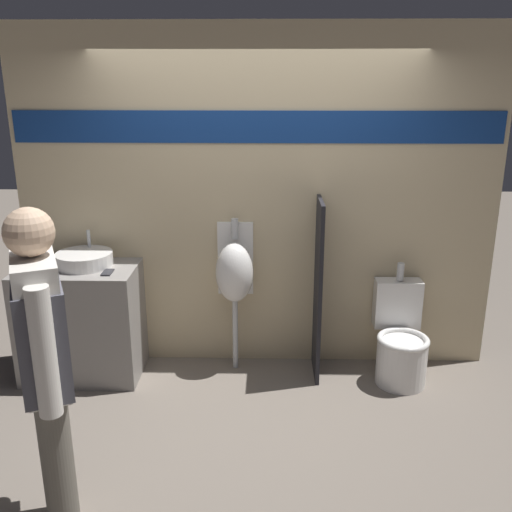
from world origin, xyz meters
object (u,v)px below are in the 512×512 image
(cell_phone, at_px, (108,272))
(urinal_near_counter, at_px, (235,272))
(toilet, at_px, (400,343))
(person_in_vest, at_px, (44,355))
(sink_basin, at_px, (84,259))

(cell_phone, bearing_deg, urinal_near_counter, 15.03)
(cell_phone, distance_m, toilet, 2.33)
(cell_phone, xyz_separation_m, person_in_vest, (0.12, -1.53, 0.11))
(sink_basin, relative_size, cell_phone, 3.11)
(cell_phone, relative_size, person_in_vest, 0.08)
(cell_phone, distance_m, urinal_near_counter, 0.97)
(urinal_near_counter, bearing_deg, person_in_vest, -114.75)
(sink_basin, bearing_deg, urinal_near_counter, 4.14)
(urinal_near_counter, bearing_deg, sink_basin, -175.86)
(urinal_near_counter, xyz_separation_m, person_in_vest, (-0.82, -1.78, 0.19))
(urinal_near_counter, relative_size, person_in_vest, 0.71)
(toilet, relative_size, person_in_vest, 0.52)
(cell_phone, xyz_separation_m, urinal_near_counter, (0.94, 0.25, -0.08))
(sink_basin, distance_m, urinal_near_counter, 1.17)
(cell_phone, bearing_deg, toilet, 2.38)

